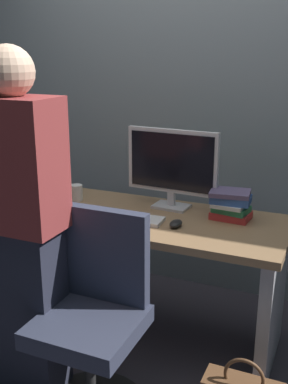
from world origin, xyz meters
The scene contains 11 objects.
ground_plane centered at (0.00, 0.00, 0.00)m, with size 9.00×9.00×0.00m, color #3D3842.
wall_back centered at (0.00, 0.77, 1.50)m, with size 6.40×0.10×3.00m, color gray.
desk centered at (0.00, 0.00, 0.52)m, with size 1.53×0.65×0.74m.
office_chair centered at (0.02, -0.65, 0.43)m, with size 0.52×0.52×0.94m.
person_at_desk centered at (-0.34, -0.66, 0.84)m, with size 0.40×0.24×1.64m.
monitor centered at (0.07, 0.18, 0.99)m, with size 0.54×0.15×0.46m.
keyboard centered at (-0.10, -0.10, 0.75)m, with size 0.43×0.13×0.02m, color white.
mouse centered at (0.20, -0.10, 0.76)m, with size 0.06×0.10×0.03m, color black.
cup_near_keyboard centered at (-0.48, -0.16, 0.78)m, with size 0.08×0.08×0.09m, color #D84C3F.
cup_by_monitor centered at (-0.50, 0.08, 0.79)m, with size 0.07×0.07×0.10m, color white.
book_stack centered at (0.43, 0.13, 0.82)m, with size 0.23×0.18×0.16m.
Camera 1 is at (0.96, -2.25, 1.62)m, focal length 44.09 mm.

